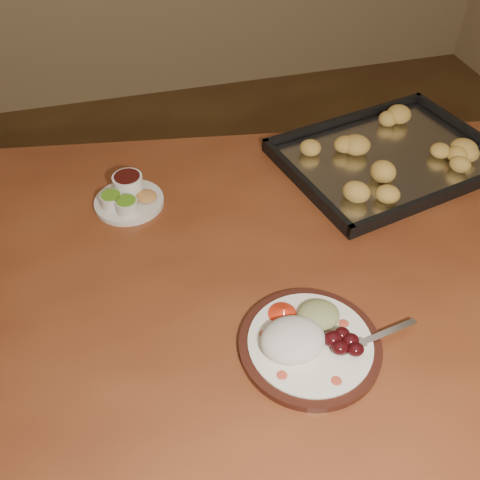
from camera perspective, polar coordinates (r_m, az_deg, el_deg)
name	(u,v)px	position (r m, az deg, el deg)	size (l,w,h in m)	color
ground	(223,410)	(1.71, -1.81, -17.65)	(4.00, 4.00, 0.00)	brown
dining_table	(248,294)	(1.12, 0.85, -5.83)	(1.63, 1.13, 0.75)	brown
dinner_plate	(307,340)	(0.91, 7.17, -10.51)	(0.31, 0.24, 0.06)	#33140E
condiment_saucer	(128,196)	(1.19, -11.90, 4.60)	(0.15, 0.15, 0.05)	silver
baking_tray	(389,156)	(1.34, 15.58, 8.66)	(0.56, 0.46, 0.05)	black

